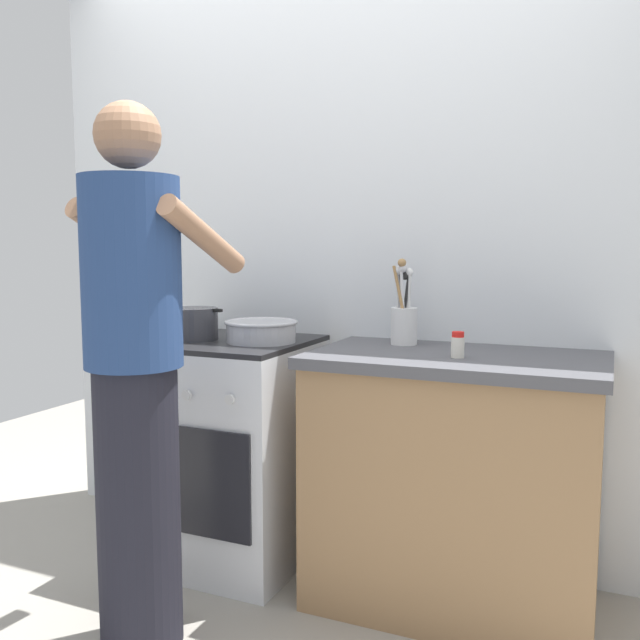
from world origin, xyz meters
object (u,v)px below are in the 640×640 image
Objects in this scene: mixing_bowl at (261,330)px; utensil_crock at (404,319)px; person at (136,379)px; spice_bottle at (458,345)px; pot at (194,324)px; stove_range at (232,450)px.

utensil_crock is at bearing 17.07° from mixing_bowl.
utensil_crock is 0.19× the size of person.
mixing_bowl is at bearing 81.01° from person.
mixing_bowl is at bearing 175.20° from spice_bottle.
spice_bottle is 0.05× the size of person.
utensil_crock reaches higher than spice_bottle.
person is (0.18, -0.59, -0.10)m from pot.
stove_range is 0.52m from mixing_bowl.
pot reaches higher than stove_range.
pot is 1.06m from spice_bottle.
mixing_bowl is 0.17× the size of person.
mixing_bowl is at bearing -162.93° from utensil_crock.
utensil_crock is 0.35m from spice_bottle.
spice_bottle is (0.78, -0.07, -0.00)m from mixing_bowl.
stove_range is 10.30× the size of spice_bottle.
mixing_bowl is (0.14, -0.00, 0.50)m from stove_range.
spice_bottle reaches higher than stove_range.
stove_range is at bearing 175.72° from spice_bottle.
mixing_bowl is at bearing 8.96° from pot.
mixing_bowl is at bearing -1.41° from stove_range.
spice_bottle is (0.25, -0.23, -0.06)m from utensil_crock.
pot is at bearing -161.23° from stove_range.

